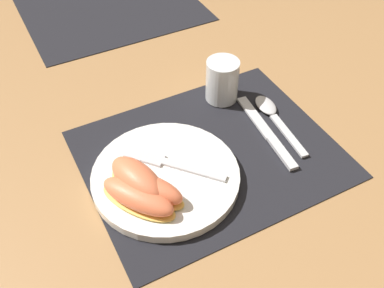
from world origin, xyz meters
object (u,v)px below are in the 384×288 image
object	(u,v)px
knife	(267,133)
citrus_wedge_2	(151,189)
citrus_wedge_0	(137,180)
fork	(167,162)
plate	(166,177)
citrus_wedge_1	(138,197)
spoon	(272,113)
juice_glass	(222,82)

from	to	relation	value
knife	citrus_wedge_2	size ratio (longest dim) A/B	1.75
citrus_wedge_0	citrus_wedge_2	world-z (taller)	citrus_wedge_0
citrus_wedge_2	fork	bearing A→B (deg)	45.01
plate	citrus_wedge_1	distance (m)	0.07
citrus_wedge_1	knife	bearing A→B (deg)	10.14
spoon	citrus_wedge_2	size ratio (longest dim) A/B	1.51
fork	citrus_wedge_1	xyz separation A→B (m)	(-0.07, -0.05, 0.01)
fork	spoon	bearing A→B (deg)	8.29
juice_glass	citrus_wedge_1	xyz separation A→B (m)	(-0.25, -0.18, -0.01)
juice_glass	citrus_wedge_0	bearing A→B (deg)	-147.93
knife	plate	bearing A→B (deg)	-176.41
knife	citrus_wedge_2	bearing A→B (deg)	-169.80
plate	fork	bearing A→B (deg)	57.27
plate	juice_glass	world-z (taller)	juice_glass
knife	spoon	size ratio (longest dim) A/B	1.16
fork	citrus_wedge_0	xyz separation A→B (m)	(-0.06, -0.03, 0.02)
fork	citrus_wedge_2	size ratio (longest dim) A/B	1.26
spoon	citrus_wedge_0	world-z (taller)	citrus_wedge_0
juice_glass	fork	distance (m)	0.22
knife	juice_glass	bearing A→B (deg)	99.35
citrus_wedge_0	knife	bearing A→B (deg)	4.64
knife	spoon	distance (m)	0.05
juice_glass	fork	size ratio (longest dim) A/B	0.58
citrus_wedge_0	citrus_wedge_2	bearing A→B (deg)	-61.33
juice_glass	spoon	bearing A→B (deg)	-56.71
juice_glass	citrus_wedge_0	xyz separation A→B (m)	(-0.24, -0.15, -0.00)
juice_glass	citrus_wedge_0	distance (m)	0.28
citrus_wedge_0	juice_glass	bearing A→B (deg)	32.07
plate	spoon	bearing A→B (deg)	12.08
juice_glass	citrus_wedge_2	size ratio (longest dim) A/B	0.73
juice_glass	knife	world-z (taller)	juice_glass
knife	citrus_wedge_1	distance (m)	0.28
juice_glass	spoon	size ratio (longest dim) A/B	0.48
knife	citrus_wedge_0	size ratio (longest dim) A/B	1.63
fork	citrus_wedge_1	bearing A→B (deg)	-143.80
spoon	fork	size ratio (longest dim) A/B	1.19
knife	citrus_wedge_0	xyz separation A→B (m)	(-0.26, -0.02, 0.03)
fork	plate	bearing A→B (deg)	-122.73
citrus_wedge_0	plate	bearing A→B (deg)	8.92
citrus_wedge_1	spoon	bearing A→B (deg)	15.94
citrus_wedge_0	fork	bearing A→B (deg)	22.93
spoon	citrus_wedge_1	size ratio (longest dim) A/B	1.30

